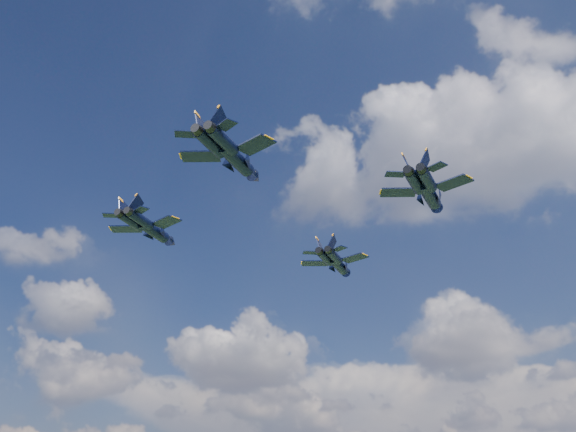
{
  "coord_description": "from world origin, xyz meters",
  "views": [
    {
      "loc": [
        40.09,
        -80.04,
        24.1
      ],
      "look_at": [
        1.02,
        -1.88,
        62.4
      ],
      "focal_mm": 45.0,
      "sensor_mm": 36.0,
      "label": 1
    }
  ],
  "objects_px": {
    "jet_right": "(430,195)",
    "jet_slot": "(237,160)",
    "jet_left": "(155,231)",
    "jet_lead": "(339,265)"
  },
  "relations": [
    {
      "from": "jet_lead",
      "to": "jet_right",
      "type": "xyz_separation_m",
      "value": [
        19.07,
        -15.5,
        1.36
      ]
    },
    {
      "from": "jet_left",
      "to": "jet_right",
      "type": "xyz_separation_m",
      "value": [
        37.77,
        6.58,
        0.41
      ]
    },
    {
      "from": "jet_lead",
      "to": "jet_slot",
      "type": "bearing_deg",
      "value": -89.66
    },
    {
      "from": "jet_lead",
      "to": "jet_slot",
      "type": "relative_size",
      "value": 0.96
    },
    {
      "from": "jet_lead",
      "to": "jet_slot",
      "type": "height_order",
      "value": "jet_lead"
    },
    {
      "from": "jet_lead",
      "to": "jet_right",
      "type": "relative_size",
      "value": 0.92
    },
    {
      "from": "jet_left",
      "to": "jet_slot",
      "type": "relative_size",
      "value": 0.99
    },
    {
      "from": "jet_right",
      "to": "jet_slot",
      "type": "height_order",
      "value": "jet_right"
    },
    {
      "from": "jet_left",
      "to": "jet_lead",
      "type": "bearing_deg",
      "value": 45.62
    },
    {
      "from": "jet_left",
      "to": "jet_slot",
      "type": "xyz_separation_m",
      "value": [
        22.23,
        -15.08,
        -1.18
      ]
    }
  ]
}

